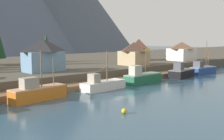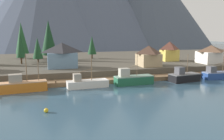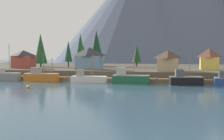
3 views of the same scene
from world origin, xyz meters
The scene contains 21 objects.
ground_plane centered at (0.00, 20.00, -0.50)m, with size 400.00×400.00×1.00m, color #335166.
dock centered at (0.00, 1.99, 0.50)m, with size 80.00×4.00×1.60m.
shoreline_bank centered at (0.00, 32.00, 1.25)m, with size 400.00×56.00×2.50m, color #4C473D.
mountain_west_peak centered at (-9.79, 138.37, 38.37)m, with size 128.44×128.44×76.73m, color #4C566B.
mountain_central_peak centered at (20.75, 138.96, 40.41)m, with size 119.95×119.95×80.81m, color #4C566B.
fishing_boat_grey centered at (-29.45, -2.00, 1.28)m, with size 8.18×3.65×10.00m.
fishing_boat_orange centered at (-18.66, -1.88, 1.30)m, with size 9.31×3.45×7.74m.
fishing_boat_white centered at (-5.41, -1.85, 0.98)m, with size 9.26×3.38×7.21m.
fishing_boat_green centered at (5.53, -1.82, 1.26)m, with size 9.23×3.32×7.53m.
fishing_boat_black centered at (18.92, -2.33, 1.20)m, with size 7.93×4.25×6.86m.
house_blue centered at (-9.51, 12.33, 6.00)m, with size 8.20×5.06×6.85m.
house_red centered at (-32.89, 13.86, 5.57)m, with size 7.05×4.85×6.00m.
house_tan centered at (14.55, 9.10, 5.51)m, with size 5.97×6.54×5.87m.
house_yellow centered at (26.57, 18.39, 5.85)m, with size 5.48×4.54×6.55m.
conifer_near_left centered at (-32.14, 24.66, 9.22)m, with size 4.80×4.80×12.24m.
conifer_near_right centered at (-12.51, 30.88, 10.27)m, with size 5.36×5.36×13.65m.
conifer_mid_left centered at (-21.02, 24.12, 8.25)m, with size 2.81×2.81×9.61m.
conifer_mid_right centered at (-21.93, 39.84, 10.01)m, with size 4.65×4.65×13.17m.
conifer_back_left centered at (-16.17, 26.45, 7.08)m, with size 3.27×3.27×7.96m.
conifer_back_right centered at (2.67, 32.18, 7.42)m, with size 3.24×3.24×8.24m.
channel_buoy centered at (-14.25, -16.42, 0.35)m, with size 0.70×0.70×0.70m, color gold.
Camera 3 is at (16.56, -71.05, 7.53)m, focal length 45.06 mm.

